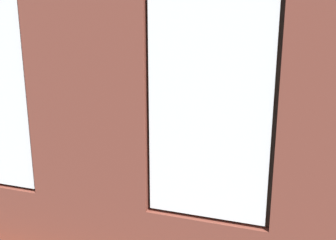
# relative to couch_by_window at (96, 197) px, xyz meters

# --- Properties ---
(ground_plane) EXTENTS (6.92, 6.60, 0.10)m
(ground_plane) POSITION_rel_couch_by_window_xyz_m (-0.38, -2.27, -0.38)
(ground_plane) COLOR #99663D
(brick_wall_with_windows) EXTENTS (6.32, 0.30, 3.42)m
(brick_wall_with_windows) POSITION_rel_couch_by_window_xyz_m (-0.38, 0.65, 1.37)
(brick_wall_with_windows) COLOR brown
(brick_wall_with_windows) RESTS_ON ground_plane
(white_wall_right) EXTENTS (0.10, 5.60, 3.42)m
(white_wall_right) POSITION_rel_couch_by_window_xyz_m (2.73, -2.07, 1.38)
(white_wall_right) COLOR silver
(white_wall_right) RESTS_ON ground_plane
(couch_by_window) EXTENTS (2.03, 0.87, 0.80)m
(couch_by_window) POSITION_rel_couch_by_window_xyz_m (0.00, 0.00, 0.00)
(couch_by_window) COLOR black
(couch_by_window) RESTS_ON ground_plane
(couch_left) EXTENTS (0.88, 1.81, 0.80)m
(couch_left) POSITION_rel_couch_by_window_xyz_m (-2.84, -2.24, 0.00)
(couch_left) COLOR black
(couch_left) RESTS_ON ground_plane
(coffee_table) EXTENTS (1.38, 0.74, 0.41)m
(coffee_table) POSITION_rel_couch_by_window_xyz_m (-0.07, -2.66, 0.03)
(coffee_table) COLOR olive
(coffee_table) RESTS_ON ground_plane
(cup_ceramic) EXTENTS (0.09, 0.09, 0.10)m
(cup_ceramic) POSITION_rel_couch_by_window_xyz_m (0.10, -2.75, 0.13)
(cup_ceramic) COLOR #B23D38
(cup_ceramic) RESTS_ON coffee_table
(candle_jar) EXTENTS (0.08, 0.08, 0.10)m
(candle_jar) POSITION_rel_couch_by_window_xyz_m (0.34, -2.55, 0.13)
(candle_jar) COLOR #B7333D
(candle_jar) RESTS_ON coffee_table
(table_plant_small) EXTENTS (0.17, 0.17, 0.26)m
(table_plant_small) POSITION_rel_couch_by_window_xyz_m (-0.18, -2.55, 0.22)
(table_plant_small) COLOR #9E5638
(table_plant_small) RESTS_ON coffee_table
(remote_silver) EXTENTS (0.16, 0.14, 0.02)m
(remote_silver) POSITION_rel_couch_by_window_xyz_m (-0.07, -2.66, 0.09)
(remote_silver) COLOR #B2B2B7
(remote_silver) RESTS_ON coffee_table
(remote_gray) EXTENTS (0.18, 0.09, 0.02)m
(remote_gray) POSITION_rel_couch_by_window_xyz_m (-0.45, -2.79, 0.09)
(remote_gray) COLOR #59595B
(remote_gray) RESTS_ON coffee_table
(media_console) EXTENTS (1.25, 0.42, 0.57)m
(media_console) POSITION_rel_couch_by_window_xyz_m (2.43, -2.11, -0.04)
(media_console) COLOR black
(media_console) RESTS_ON ground_plane
(tv_flatscreen) EXTENTS (1.16, 0.20, 0.75)m
(tv_flatscreen) POSITION_rel_couch_by_window_xyz_m (2.43, -2.11, 0.62)
(tv_flatscreen) COLOR black
(tv_flatscreen) RESTS_ON media_console
(papasan_chair) EXTENTS (1.10, 1.10, 0.69)m
(papasan_chair) POSITION_rel_couch_by_window_xyz_m (0.34, -4.39, 0.11)
(papasan_chair) COLOR olive
(papasan_chair) RESTS_ON ground_plane
(potted_plant_near_tv) EXTENTS (0.90, 0.88, 1.05)m
(potted_plant_near_tv) POSITION_rel_couch_by_window_xyz_m (1.87, -1.04, 0.28)
(potted_plant_near_tv) COLOR #9E5638
(potted_plant_near_tv) RESTS_ON ground_plane
(potted_plant_mid_room_small) EXTENTS (0.28, 0.28, 0.45)m
(potted_plant_mid_room_small) POSITION_rel_couch_by_window_xyz_m (-0.92, -3.22, -0.04)
(potted_plant_mid_room_small) COLOR gray
(potted_plant_mid_room_small) RESTS_ON ground_plane
(potted_plant_between_couches) EXTENTS (0.61, 0.61, 0.85)m
(potted_plant_between_couches) POSITION_rel_couch_by_window_xyz_m (-1.46, -0.05, 0.23)
(potted_plant_between_couches) COLOR gray
(potted_plant_between_couches) RESTS_ON ground_plane
(potted_plant_corner_near_left) EXTENTS (0.80, 0.75, 1.02)m
(potted_plant_corner_near_left) POSITION_rel_couch_by_window_xyz_m (-2.99, -4.57, 0.26)
(potted_plant_corner_near_left) COLOR brown
(potted_plant_corner_near_left) RESTS_ON ground_plane
(potted_plant_foreground_right) EXTENTS (0.71, 0.78, 0.97)m
(potted_plant_foreground_right) POSITION_rel_couch_by_window_xyz_m (2.13, -4.52, 0.22)
(potted_plant_foreground_right) COLOR gray
(potted_plant_foreground_right) RESTS_ON ground_plane
(potted_plant_by_left_couch) EXTENTS (0.39, 0.39, 0.55)m
(potted_plant_by_left_couch) POSITION_rel_couch_by_window_xyz_m (-2.44, -3.60, 0.04)
(potted_plant_by_left_couch) COLOR #9E5638
(potted_plant_by_left_couch) RESTS_ON ground_plane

